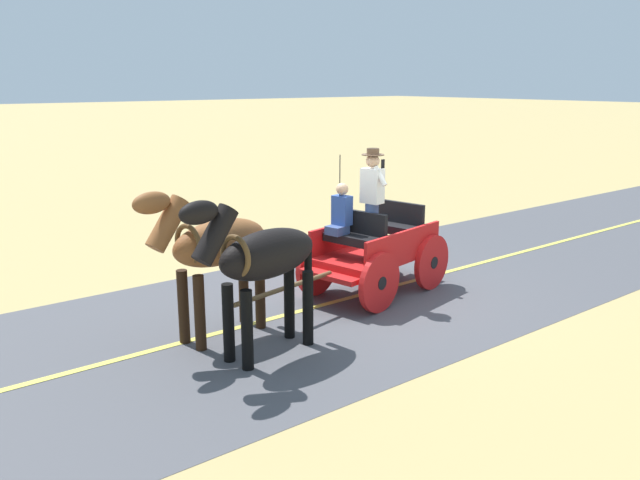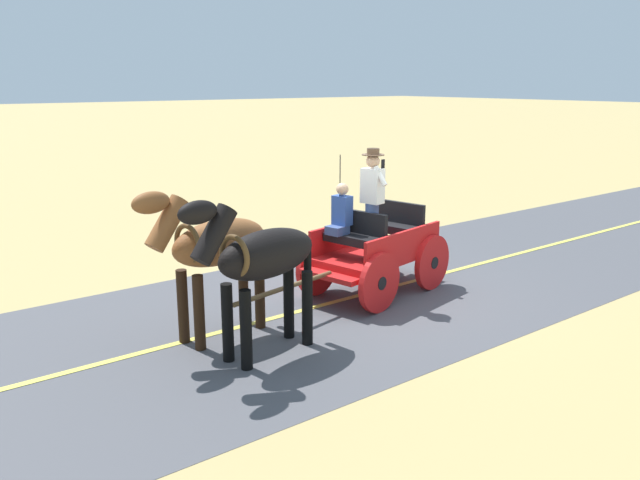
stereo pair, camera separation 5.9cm
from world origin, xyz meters
The scene contains 6 objects.
ground_plane centered at (0.00, 0.00, 0.00)m, with size 200.00×200.00×0.00m, color tan.
road_surface centered at (0.00, 0.00, 0.00)m, with size 5.55×160.00×0.01m, color #4C4C51.
road_centre_stripe centered at (0.00, 0.00, 0.01)m, with size 0.12×160.00×0.00m, color #DBCC4C.
horse_drawn_carriage centered at (-0.01, -0.12, 0.82)m, with size 1.85×4.51×2.50m.
horse_near_side centered at (-1.04, 2.77, 1.32)m, with size 0.80×2.15×2.21m.
horse_off_side centered at (-0.12, 2.95, 1.32)m, with size 0.81×2.15×2.21m.
Camera 1 is at (-7.78, 7.11, 3.56)m, focal length 36.32 mm.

